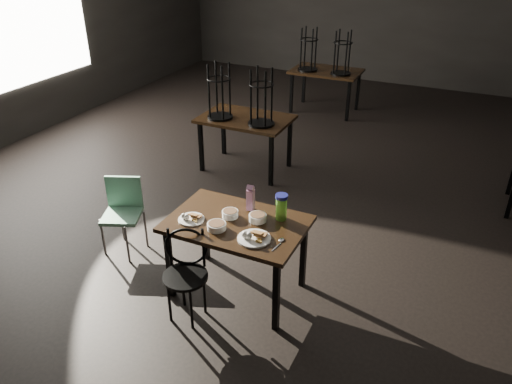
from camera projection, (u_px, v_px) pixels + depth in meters
The scene contains 14 objects.
room at pixel (319, 8), 4.73m from camera, with size 12.00×12.04×3.22m.
main_table at pixel (237, 230), 4.38m from camera, with size 1.20×0.80×0.75m.
plate_left at pixel (191, 218), 4.36m from camera, with size 0.23×0.23×0.07m.
plate_right at pixel (254, 237), 4.09m from camera, with size 0.28×0.28×0.09m.
bowl_near at pixel (230, 214), 4.41m from camera, with size 0.15×0.15×0.06m.
bowl_far at pixel (258, 217), 4.35m from camera, with size 0.15×0.15×0.06m.
bowl_big at pixel (217, 226), 4.23m from camera, with size 0.16×0.16×0.06m.
juice_carton at pixel (251, 198), 4.47m from camera, with size 0.07×0.07×0.25m.
water_bottle at pixel (281, 207), 4.33m from camera, with size 0.13×0.13×0.24m.
spoon at pixel (281, 241), 4.08m from camera, with size 0.05×0.21×0.01m.
bentwood_chair at pixel (186, 267), 4.21m from camera, with size 0.43×0.43×0.81m.
school_chair at pixel (123, 208), 5.09m from camera, with size 0.48×0.48×0.79m.
bg_table_left at pixel (244, 118), 6.62m from camera, with size 1.20×0.80×1.48m.
bg_table_far at pixel (326, 71), 8.73m from camera, with size 1.20×0.80×1.48m.
Camera 1 is at (1.52, -4.76, 3.05)m, focal length 35.00 mm.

